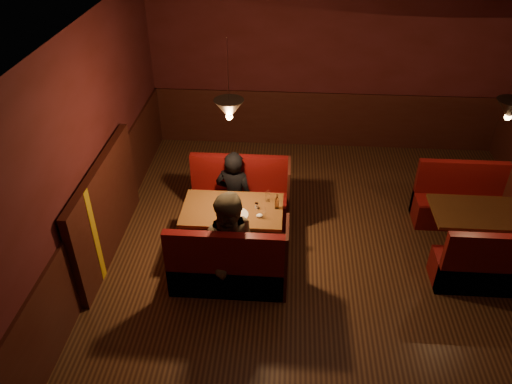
# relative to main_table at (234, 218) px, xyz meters

# --- Properties ---
(room) EXTENTS (6.02, 7.02, 2.92)m
(room) POSITION_rel_main_table_xyz_m (1.02, -0.42, 0.52)
(room) COLOR black
(room) RESTS_ON ground
(main_table) EXTENTS (1.27, 0.77, 0.89)m
(main_table) POSITION_rel_main_table_xyz_m (0.00, 0.00, 0.00)
(main_table) COLOR #563113
(main_table) RESTS_ON ground
(main_bench_far) EXTENTS (1.40, 0.50, 0.96)m
(main_bench_far) POSITION_rel_main_table_xyz_m (0.01, 0.72, -0.22)
(main_bench_far) COLOR #4B0B07
(main_bench_far) RESTS_ON ground
(main_bench_near) EXTENTS (1.40, 0.50, 0.96)m
(main_bench_near) POSITION_rel_main_table_xyz_m (0.01, -0.72, -0.22)
(main_bench_near) COLOR #4B0B07
(main_bench_near) RESTS_ON ground
(second_table) EXTENTS (1.14, 0.73, 0.64)m
(second_table) POSITION_rel_main_table_xyz_m (3.10, 0.21, -0.05)
(second_table) COLOR #563113
(second_table) RESTS_ON ground
(second_bench_far) EXTENTS (1.26, 0.47, 0.90)m
(second_bench_far) POSITION_rel_main_table_xyz_m (3.13, 0.89, -0.24)
(second_bench_far) COLOR #4B0B07
(second_bench_far) RESTS_ON ground
(second_bench_near) EXTENTS (1.26, 0.47, 0.90)m
(second_bench_near) POSITION_rel_main_table_xyz_m (3.13, -0.47, -0.24)
(second_bench_near) COLOR #4B0B07
(second_bench_near) RESTS_ON ground
(diner_a) EXTENTS (0.60, 0.46, 1.48)m
(diner_a) POSITION_rel_main_table_xyz_m (-0.06, 0.65, 0.21)
(diner_a) COLOR black
(diner_a) RESTS_ON ground
(diner_b) EXTENTS (0.83, 0.66, 1.67)m
(diner_b) POSITION_rel_main_table_xyz_m (0.06, -0.66, 0.31)
(diner_b) COLOR #3E3526
(diner_b) RESTS_ON ground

